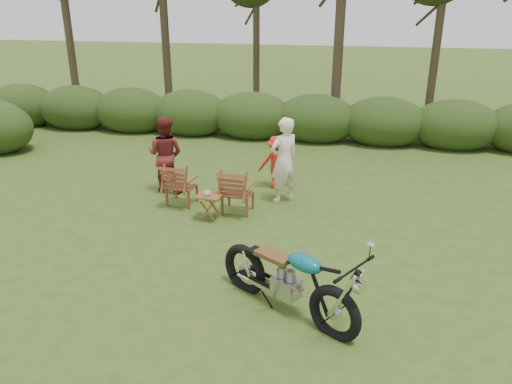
% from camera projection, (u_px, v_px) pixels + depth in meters
% --- Properties ---
extents(ground, '(80.00, 80.00, 0.00)m').
position_uv_depth(ground, '(259.00, 305.00, 7.16)').
color(ground, '#324A18').
rests_on(ground, ground).
extents(tree_line, '(22.52, 11.62, 8.14)m').
position_uv_depth(tree_line, '(340.00, 7.00, 14.54)').
color(tree_line, '#3C3121').
rests_on(tree_line, ground).
extents(motorcycle, '(2.39, 1.95, 1.30)m').
position_uv_depth(motorcycle, '(286.00, 309.00, 7.06)').
color(motorcycle, '#0C9AA1').
rests_on(motorcycle, ground).
extents(lawn_chair_right, '(0.70, 0.70, 0.95)m').
position_uv_depth(lawn_chair_right, '(238.00, 212.00, 10.24)').
color(lawn_chair_right, brown).
rests_on(lawn_chair_right, ground).
extents(lawn_chair_left, '(0.70, 0.70, 0.93)m').
position_uv_depth(lawn_chair_left, '(183.00, 204.00, 10.64)').
color(lawn_chair_left, brown).
rests_on(lawn_chair_left, ground).
extents(side_table, '(0.52, 0.44, 0.52)m').
position_uv_depth(side_table, '(210.00, 207.00, 9.81)').
color(side_table, brown).
rests_on(side_table, ground).
extents(cup, '(0.17, 0.17, 0.10)m').
position_uv_depth(cup, '(207.00, 193.00, 9.66)').
color(cup, beige).
rests_on(cup, side_table).
extents(adult_a, '(0.79, 0.78, 1.84)m').
position_uv_depth(adult_a, '(283.00, 201.00, 10.79)').
color(adult_a, '#F4E4C9').
rests_on(adult_a, ground).
extents(adult_b, '(0.89, 0.73, 1.71)m').
position_uv_depth(adult_b, '(168.00, 190.00, 11.36)').
color(adult_b, maroon).
rests_on(adult_b, ground).
extents(child, '(0.88, 0.65, 1.22)m').
position_uv_depth(child, '(275.00, 187.00, 11.55)').
color(child, red).
rests_on(child, ground).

